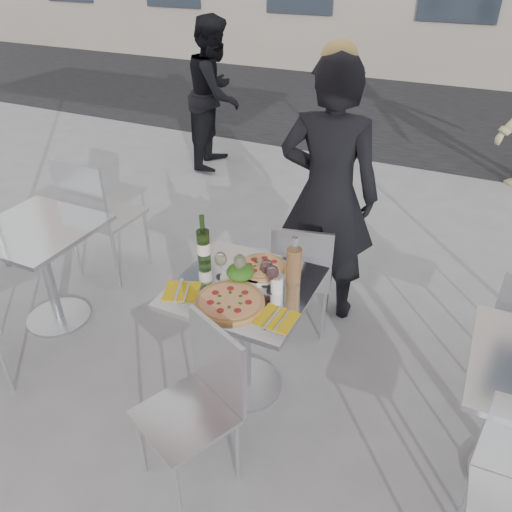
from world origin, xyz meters
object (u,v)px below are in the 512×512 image
at_px(pizza_near, 230,302).
at_px(napkin_left, 182,291).
at_px(chair_far, 302,270).
at_px(pedestrian_a, 215,94).
at_px(wineglass_red_a, 267,268).
at_px(wineglass_red_b, 272,274).
at_px(main_table, 244,316).
at_px(chair_near, 200,395).
at_px(carafe, 294,266).
at_px(wine_bottle, 203,244).
at_px(side_table_left, 43,255).
at_px(pizza_far, 262,268).
at_px(side_chair_lfar, 96,210).
at_px(salad_plate, 240,273).
at_px(sugar_shaker, 277,283).
at_px(wineglass_white_a, 221,260).
at_px(woman_diner, 328,195).
at_px(napkin_right, 277,318).
at_px(wineglass_white_b, 240,262).

bearing_deg(pizza_near, napkin_left, -176.36).
height_order(chair_far, pizza_near, chair_far).
distance_m(pedestrian_a, wineglass_red_a, 3.68).
bearing_deg(wineglass_red_b, main_table, -173.40).
xyz_separation_m(chair_near, carafe, (0.17, 0.70, 0.35)).
bearing_deg(wine_bottle, side_table_left, -174.48).
height_order(pedestrian_a, pizza_far, pedestrian_a).
bearing_deg(pizza_far, pizza_near, -93.43).
relative_size(wineglass_red_a, napkin_left, 0.67).
relative_size(chair_near, napkin_left, 3.72).
bearing_deg(carafe, wineglass_red_a, -153.86).
xyz_separation_m(side_chair_lfar, salad_plate, (1.50, -0.54, 0.19)).
relative_size(chair_near, pizza_far, 2.84).
xyz_separation_m(sugar_shaker, wineglass_white_a, (-0.33, -0.00, 0.06)).
relative_size(woman_diner, wine_bottle, 6.11).
distance_m(side_table_left, napkin_right, 1.79).
distance_m(pedestrian_a, carafe, 3.71).
bearing_deg(napkin_right, pizza_near, -179.39).
xyz_separation_m(main_table, side_table_left, (-1.50, 0.00, 0.00)).
distance_m(chair_far, wineglass_red_a, 0.68).
distance_m(salad_plate, wineglass_white_a, 0.13).
height_order(sugar_shaker, wineglass_red_b, wineglass_red_b).
height_order(main_table, wineglass_red_b, wineglass_red_b).
bearing_deg(side_table_left, carafe, 3.94).
relative_size(salad_plate, wineglass_white_b, 1.40).
xyz_separation_m(side_chair_lfar, pedestrian_a, (-0.39, 2.54, 0.24)).
xyz_separation_m(chair_near, salad_plate, (-0.10, 0.62, 0.27)).
height_order(side_chair_lfar, salad_plate, side_chair_lfar).
distance_m(side_table_left, pedestrian_a, 3.17).
xyz_separation_m(wine_bottle, wineglass_white_b, (0.27, -0.07, -0.00)).
relative_size(chair_near, pizza_near, 2.46).
xyz_separation_m(pizza_near, napkin_right, (0.26, -0.01, -0.01)).
bearing_deg(pedestrian_a, main_table, -159.75).
height_order(pedestrian_a, wineglass_white_b, pedestrian_a).
distance_m(chair_near, wineglass_white_a, 0.72).
height_order(wineglass_white_a, napkin_left, wineglass_white_a).
bearing_deg(side_chair_lfar, pizza_far, 166.17).
bearing_deg(napkin_left, wineglass_white_b, 23.58).
relative_size(side_table_left, wineglass_white_a, 4.76).
distance_m(wineglass_red_a, wineglass_red_b, 0.06).
bearing_deg(pedestrian_a, wineglass_red_b, -157.59).
height_order(pedestrian_a, napkin_right, pedestrian_a).
bearing_deg(side_table_left, pedestrian_a, 97.91).
relative_size(main_table, pizza_near, 2.12).
height_order(pizza_far, napkin_left, pizza_far).
height_order(woman_diner, salad_plate, woman_diner).
xyz_separation_m(wineglass_red_b, napkin_right, (0.11, -0.20, -0.11)).
xyz_separation_m(wineglass_white_a, napkin_left, (-0.12, -0.21, -0.11)).
xyz_separation_m(chair_far, napkin_left, (-0.37, -0.82, 0.26)).
xyz_separation_m(wine_bottle, napkin_left, (0.04, -0.30, -0.11)).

